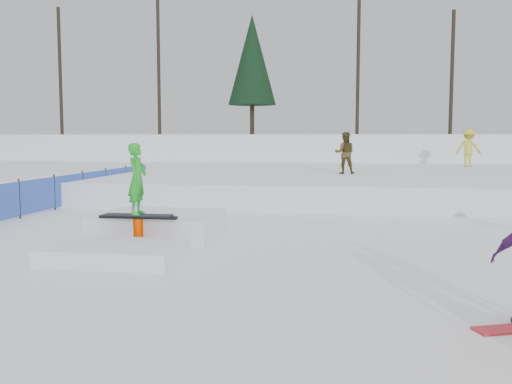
# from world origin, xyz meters

# --- Properties ---
(ground) EXTENTS (120.00, 120.00, 0.00)m
(ground) POSITION_xyz_m (0.00, 0.00, 0.00)
(ground) COLOR white
(snow_berm) EXTENTS (60.00, 14.00, 2.40)m
(snow_berm) POSITION_xyz_m (0.00, 30.00, 1.20)
(snow_berm) COLOR white
(snow_berm) RESTS_ON ground
(snow_midrise) EXTENTS (50.00, 18.00, 0.80)m
(snow_midrise) POSITION_xyz_m (0.00, 16.00, 0.40)
(snow_midrise) COLOR white
(snow_midrise) RESTS_ON ground
(safety_fence) EXTENTS (0.05, 16.00, 1.10)m
(safety_fence) POSITION_xyz_m (-6.50, 6.60, 0.55)
(safety_fence) COLOR blue
(safety_fence) RESTS_ON ground
(treeline) EXTENTS (40.24, 4.22, 10.50)m
(treeline) POSITION_xyz_m (6.18, 28.28, 7.45)
(treeline) COLOR black
(treeline) RESTS_ON snow_berm
(walker_olive) EXTENTS (0.81, 0.64, 1.64)m
(walker_olive) POSITION_xyz_m (2.26, 13.03, 1.62)
(walker_olive) COLOR #443818
(walker_olive) RESTS_ON snow_midrise
(walker_ygreen) EXTENTS (1.35, 1.11, 1.82)m
(walker_ygreen) POSITION_xyz_m (8.12, 19.15, 1.71)
(walker_ygreen) COLOR gold
(walker_ygreen) RESTS_ON snow_midrise
(jib_rail_feature) EXTENTS (2.60, 4.40, 2.11)m
(jib_rail_feature) POSITION_xyz_m (-1.77, 1.80, 0.30)
(jib_rail_feature) COLOR white
(jib_rail_feature) RESTS_ON ground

